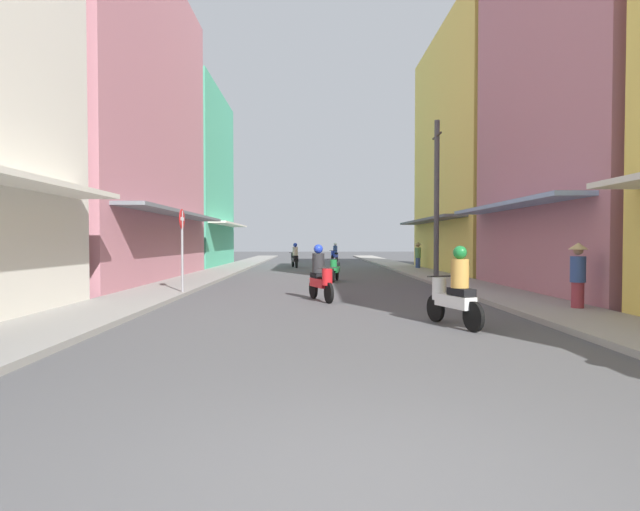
{
  "coord_description": "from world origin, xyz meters",
  "views": [
    {
      "loc": [
        -0.38,
        -3.17,
        1.66
      ],
      "look_at": [
        -0.11,
        14.51,
        1.17
      ],
      "focal_mm": 28.31,
      "sensor_mm": 36.0,
      "label": 1
    }
  ],
  "objects_px": {
    "utility_pole": "(437,201)",
    "motorbike_green": "(335,269)",
    "motorbike_blue": "(335,253)",
    "pedestrian_far": "(578,273)",
    "street_sign_no_entry": "(182,240)",
    "pedestrian_crossing": "(418,254)",
    "motorbike_black": "(295,257)",
    "motorbike_white": "(454,291)",
    "motorbike_red": "(320,276)"
  },
  "relations": [
    {
      "from": "utility_pole",
      "to": "motorbike_green",
      "type": "bearing_deg",
      "value": 160.35
    },
    {
      "from": "motorbike_blue",
      "to": "pedestrian_far",
      "type": "height_order",
      "value": "pedestrian_far"
    },
    {
      "from": "motorbike_blue",
      "to": "street_sign_no_entry",
      "type": "relative_size",
      "value": 0.66
    },
    {
      "from": "pedestrian_crossing",
      "to": "street_sign_no_entry",
      "type": "relative_size",
      "value": 0.62
    },
    {
      "from": "motorbike_black",
      "to": "pedestrian_crossing",
      "type": "xyz_separation_m",
      "value": [
        7.32,
        -2.92,
        0.22
      ]
    },
    {
      "from": "motorbike_white",
      "to": "pedestrian_far",
      "type": "distance_m",
      "value": 3.89
    },
    {
      "from": "pedestrian_far",
      "to": "motorbike_black",
      "type": "bearing_deg",
      "value": 109.39
    },
    {
      "from": "motorbike_red",
      "to": "street_sign_no_entry",
      "type": "xyz_separation_m",
      "value": [
        -4.2,
        1.35,
        1.01
      ]
    },
    {
      "from": "pedestrian_far",
      "to": "motorbike_green",
      "type": "bearing_deg",
      "value": 119.17
    },
    {
      "from": "motorbike_white",
      "to": "pedestrian_crossing",
      "type": "xyz_separation_m",
      "value": [
        3.43,
        19.65,
        0.22
      ]
    },
    {
      "from": "pedestrian_crossing",
      "to": "street_sign_no_entry",
      "type": "distance_m",
      "value": 17.26
    },
    {
      "from": "motorbike_green",
      "to": "street_sign_no_entry",
      "type": "distance_m",
      "value": 7.47
    },
    {
      "from": "pedestrian_far",
      "to": "pedestrian_crossing",
      "type": "bearing_deg",
      "value": 89.92
    },
    {
      "from": "motorbike_white",
      "to": "motorbike_black",
      "type": "relative_size",
      "value": 0.97
    },
    {
      "from": "utility_pole",
      "to": "motorbike_blue",
      "type": "bearing_deg",
      "value": 98.13
    },
    {
      "from": "motorbike_blue",
      "to": "motorbike_white",
      "type": "xyz_separation_m",
      "value": [
        0.95,
        -30.96,
        0.0
      ]
    },
    {
      "from": "motorbike_blue",
      "to": "motorbike_white",
      "type": "distance_m",
      "value": 30.97
    },
    {
      "from": "motorbike_white",
      "to": "street_sign_no_entry",
      "type": "relative_size",
      "value": 0.66
    },
    {
      "from": "utility_pole",
      "to": "pedestrian_crossing",
      "type": "bearing_deg",
      "value": 82.13
    },
    {
      "from": "motorbike_blue",
      "to": "street_sign_no_entry",
      "type": "height_order",
      "value": "street_sign_no_entry"
    },
    {
      "from": "motorbike_black",
      "to": "street_sign_no_entry",
      "type": "distance_m",
      "value": 17.11
    },
    {
      "from": "motorbike_green",
      "to": "motorbike_black",
      "type": "bearing_deg",
      "value": 100.32
    },
    {
      "from": "motorbike_black",
      "to": "motorbike_blue",
      "type": "bearing_deg",
      "value": 70.7
    },
    {
      "from": "motorbike_blue",
      "to": "utility_pole",
      "type": "relative_size",
      "value": 0.27
    },
    {
      "from": "motorbike_black",
      "to": "utility_pole",
      "type": "bearing_deg",
      "value": -64.95
    },
    {
      "from": "motorbike_green",
      "to": "motorbike_black",
      "type": "relative_size",
      "value": 1.01
    },
    {
      "from": "pedestrian_far",
      "to": "motorbike_blue",
      "type": "bearing_deg",
      "value": 98.51
    },
    {
      "from": "motorbike_red",
      "to": "pedestrian_far",
      "type": "bearing_deg",
      "value": -23.0
    },
    {
      "from": "motorbike_black",
      "to": "motorbike_green",
      "type": "bearing_deg",
      "value": -79.68
    },
    {
      "from": "motorbike_white",
      "to": "pedestrian_far",
      "type": "xyz_separation_m",
      "value": [
        3.41,
        1.86,
        0.22
      ]
    },
    {
      "from": "motorbike_white",
      "to": "utility_pole",
      "type": "bearing_deg",
      "value": 78.08
    },
    {
      "from": "motorbike_black",
      "to": "pedestrian_crossing",
      "type": "distance_m",
      "value": 7.88
    },
    {
      "from": "motorbike_green",
      "to": "pedestrian_far",
      "type": "relative_size",
      "value": 1.1
    },
    {
      "from": "motorbike_red",
      "to": "utility_pole",
      "type": "bearing_deg",
      "value": 49.77
    },
    {
      "from": "motorbike_blue",
      "to": "street_sign_no_entry",
      "type": "xyz_separation_m",
      "value": [
        -5.79,
        -25.22,
        1.01
      ]
    },
    {
      "from": "motorbike_green",
      "to": "motorbike_white",
      "type": "height_order",
      "value": "motorbike_white"
    },
    {
      "from": "pedestrian_far",
      "to": "motorbike_red",
      "type": "bearing_deg",
      "value": 157.0
    },
    {
      "from": "motorbike_red",
      "to": "pedestrian_crossing",
      "type": "xyz_separation_m",
      "value": [
        5.96,
        15.27,
        0.22
      ]
    },
    {
      "from": "motorbike_blue",
      "to": "pedestrian_crossing",
      "type": "distance_m",
      "value": 12.12
    },
    {
      "from": "utility_pole",
      "to": "street_sign_no_entry",
      "type": "distance_m",
      "value": 9.83
    },
    {
      "from": "pedestrian_far",
      "to": "pedestrian_crossing",
      "type": "xyz_separation_m",
      "value": [
        0.03,
        17.79,
        -0.0
      ]
    },
    {
      "from": "motorbike_green",
      "to": "motorbike_white",
      "type": "relative_size",
      "value": 1.03
    },
    {
      "from": "motorbike_green",
      "to": "pedestrian_crossing",
      "type": "distance_m",
      "value": 9.95
    },
    {
      "from": "motorbike_green",
      "to": "utility_pole",
      "type": "height_order",
      "value": "utility_pole"
    },
    {
      "from": "pedestrian_far",
      "to": "utility_pole",
      "type": "distance_m",
      "value": 8.41
    },
    {
      "from": "street_sign_no_entry",
      "to": "motorbike_white",
      "type": "bearing_deg",
      "value": -40.41
    },
    {
      "from": "motorbike_black",
      "to": "pedestrian_crossing",
      "type": "bearing_deg",
      "value": -21.74
    },
    {
      "from": "motorbike_black",
      "to": "pedestrian_far",
      "type": "xyz_separation_m",
      "value": [
        7.29,
        -20.71,
        0.22
      ]
    },
    {
      "from": "utility_pole",
      "to": "street_sign_no_entry",
      "type": "height_order",
      "value": "utility_pole"
    },
    {
      "from": "motorbike_red",
      "to": "motorbike_green",
      "type": "relative_size",
      "value": 0.97
    }
  ]
}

